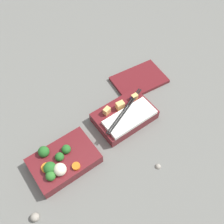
% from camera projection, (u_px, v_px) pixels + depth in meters
% --- Properties ---
extents(ground_plane, '(3.00, 3.00, 0.00)m').
position_uv_depth(ground_plane, '(94.00, 143.00, 0.83)').
color(ground_plane, slate).
extents(bento_tray_vegetable, '(0.19, 0.13, 0.06)m').
position_uv_depth(bento_tray_vegetable, '(62.00, 161.00, 0.76)').
color(bento_tray_vegetable, maroon).
rests_on(bento_tray_vegetable, ground_plane).
extents(bento_tray_rice, '(0.19, 0.13, 0.06)m').
position_uv_depth(bento_tray_rice, '(125.00, 116.00, 0.86)').
color(bento_tray_rice, maroon).
rests_on(bento_tray_rice, ground_plane).
extents(bento_lid, '(0.20, 0.14, 0.01)m').
position_uv_depth(bento_lid, '(139.00, 80.00, 0.97)').
color(bento_lid, maroon).
rests_on(bento_lid, ground_plane).
extents(pebble_0, '(0.02, 0.02, 0.02)m').
position_uv_depth(pebble_0, '(35.00, 217.00, 0.69)').
color(pebble_0, gray).
rests_on(pebble_0, ground_plane).
extents(pebble_1, '(0.02, 0.02, 0.02)m').
position_uv_depth(pebble_1, '(158.00, 166.00, 0.78)').
color(pebble_1, gray).
rests_on(pebble_1, ground_plane).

